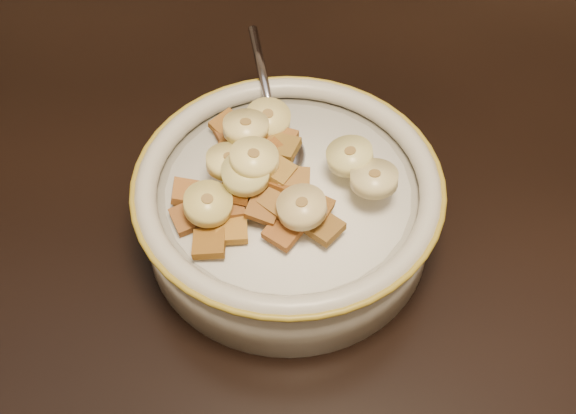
{
  "coord_description": "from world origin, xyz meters",
  "views": [
    {
      "loc": [
        0.04,
        -0.24,
        1.17
      ],
      "look_at": [
        0.05,
        0.07,
        0.78
      ],
      "focal_mm": 45.0,
      "sensor_mm": 36.0,
      "label": 1
    }
  ],
  "objects_px": {
    "chair": "(303,74)",
    "cereal_bowl": "(288,212)",
    "table": "(221,332)",
    "spoon": "(279,152)"
  },
  "relations": [
    {
      "from": "chair",
      "to": "cereal_bowl",
      "type": "bearing_deg",
      "value": -109.24
    },
    {
      "from": "table",
      "to": "chair",
      "type": "xyz_separation_m",
      "value": [
        0.07,
        0.56,
        -0.26
      ]
    },
    {
      "from": "table",
      "to": "spoon",
      "type": "distance_m",
      "value": 0.13
    },
    {
      "from": "chair",
      "to": "cereal_bowl",
      "type": "distance_m",
      "value": 0.58
    },
    {
      "from": "table",
      "to": "spoon",
      "type": "bearing_deg",
      "value": 70.44
    },
    {
      "from": "chair",
      "to": "spoon",
      "type": "height_order",
      "value": "chair"
    },
    {
      "from": "chair",
      "to": "spoon",
      "type": "xyz_separation_m",
      "value": [
        -0.03,
        -0.46,
        0.33
      ]
    },
    {
      "from": "chair",
      "to": "cereal_bowl",
      "type": "xyz_separation_m",
      "value": [
        -0.03,
        -0.49,
        0.31
      ]
    },
    {
      "from": "table",
      "to": "cereal_bowl",
      "type": "bearing_deg",
      "value": 58.73
    },
    {
      "from": "cereal_bowl",
      "to": "spoon",
      "type": "relative_size",
      "value": 4.17
    }
  ]
}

